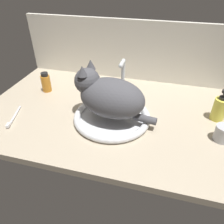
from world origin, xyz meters
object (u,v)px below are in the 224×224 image
object	(u,v)px
cat	(107,95)
toothbrush	(14,117)
metal_jar	(223,133)
sink_basin	(112,117)
soap_pump_bottle	(219,109)
amber_bottle	(46,83)
faucet	(123,83)

from	to	relation	value
cat	toothbrush	size ratio (longest dim) A/B	2.30
metal_jar	sink_basin	bearing A→B (deg)	177.17
soap_pump_bottle	amber_bottle	bearing A→B (deg)	177.42
faucet	amber_bottle	world-z (taller)	faucet
toothbrush	metal_jar	bearing A→B (deg)	5.44
sink_basin	cat	world-z (taller)	cat
faucet	amber_bottle	distance (cm)	42.33
metal_jar	soap_pump_bottle	world-z (taller)	soap_pump_bottle
amber_bottle	toothbrush	world-z (taller)	amber_bottle
sink_basin	toothbrush	distance (cm)	45.46
sink_basin	faucet	bearing A→B (deg)	90.00
cat	toothbrush	distance (cm)	44.96
soap_pump_bottle	toothbrush	bearing A→B (deg)	-165.50
metal_jar	amber_bottle	distance (cm)	90.19
faucet	soap_pump_bottle	world-z (taller)	faucet
soap_pump_bottle	sink_basin	bearing A→B (deg)	-164.89
metal_jar	soap_pump_bottle	bearing A→B (deg)	89.33
metal_jar	amber_bottle	world-z (taller)	amber_bottle
faucet	toothbrush	size ratio (longest dim) A/B	1.25
sink_basin	soap_pump_bottle	xyz separation A→B (cm)	(46.41, 12.53, 4.34)
sink_basin	faucet	distance (cm)	22.41
soap_pump_bottle	amber_bottle	distance (cm)	88.45
soap_pump_bottle	amber_bottle	size ratio (longest dim) A/B	1.38
faucet	toothbrush	xyz separation A→B (cm)	(-44.13, -32.34, -7.22)
faucet	soap_pump_bottle	distance (cm)	47.31
faucet	sink_basin	bearing A→B (deg)	-90.00
sink_basin	soap_pump_bottle	bearing A→B (deg)	15.11
cat	amber_bottle	world-z (taller)	cat
metal_jar	toothbrush	world-z (taller)	metal_jar
sink_basin	metal_jar	xyz separation A→B (cm)	(46.24, -2.29, 2.07)
sink_basin	cat	bearing A→B (deg)	171.30
cat	metal_jar	xyz separation A→B (cm)	(48.39, -2.62, -8.75)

